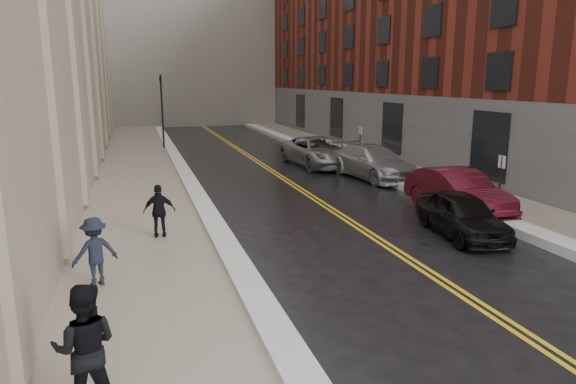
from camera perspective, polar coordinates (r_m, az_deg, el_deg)
ground at (r=9.70m, az=14.61°, el=-18.07°), size 160.00×160.00×0.00m
sidewalk_left at (r=23.56m, az=-16.20°, el=0.18°), size 4.00×64.00×0.15m
sidewalk_right at (r=27.17m, az=13.54°, el=1.90°), size 3.00×64.00×0.15m
lane_stripe_a at (r=24.57m, az=0.04°, el=0.99°), size 0.12×64.00×0.01m
lane_stripe_b at (r=24.64m, az=0.58°, el=1.02°), size 0.12×64.00×0.01m
snow_ridge_left at (r=23.66m, az=-10.64°, el=0.65°), size 0.70×60.80×0.26m
snow_ridge_right at (r=26.29m, az=10.06°, el=1.88°), size 0.85×60.80×0.30m
building_right at (r=37.51m, az=20.50°, el=17.98°), size 14.00×50.00×18.00m
traffic_signal at (r=37.16m, az=-13.83°, el=9.30°), size 0.18×0.15×5.20m
parking_sign_near at (r=19.85m, az=22.51°, el=1.28°), size 0.06×0.35×2.23m
parking_sign_far at (r=30.00m, az=8.01°, el=5.56°), size 0.06×0.35×2.23m
car_black at (r=17.09m, az=18.75°, el=-2.38°), size 2.14×4.26×1.39m
car_maroon at (r=20.02m, az=18.29°, el=0.08°), size 1.74×4.90×1.61m
car_silver_near at (r=26.05m, az=9.39°, el=3.30°), size 3.06×5.92×1.64m
car_silver_far at (r=29.49m, az=3.36°, el=4.50°), size 3.28×6.16×1.65m
pedestrian_a at (r=8.16m, az=-21.62°, el=-15.82°), size 1.01×0.82×1.93m
pedestrian_b at (r=12.76m, az=-20.68°, el=-6.21°), size 1.19×0.93×1.62m
pedestrian_c at (r=16.01m, az=-14.09°, el=-2.07°), size 0.98×0.47×1.63m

